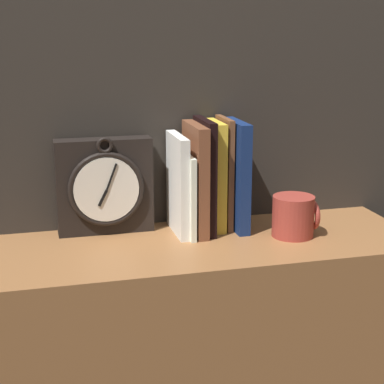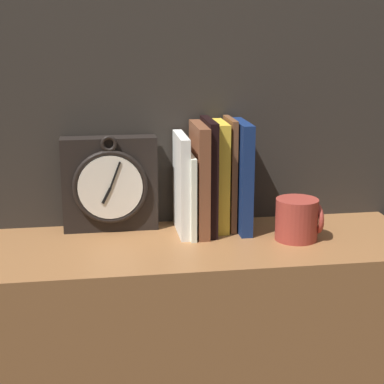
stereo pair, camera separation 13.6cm
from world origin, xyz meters
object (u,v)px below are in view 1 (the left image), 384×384
book_slot1_white (185,193)px  clock (105,186)px  book_slot5_brown (224,173)px  book_slot6_navy (236,175)px  book_slot0_white (178,184)px  mug (294,216)px  book_slot2_brown (195,179)px  book_slot4_yellow (214,175)px  book_slot3_black (205,176)px

book_slot1_white → clock: bearing=165.3°
book_slot5_brown → book_slot6_navy: (0.02, -0.02, -0.00)m
book_slot0_white → mug: size_ratio=2.26×
book_slot6_navy → book_slot1_white: bearing=-177.0°
book_slot1_white → book_slot6_navy: 0.13m
book_slot0_white → book_slot1_white: 0.03m
mug → clock: bearing=161.9°
book_slot2_brown → mug: book_slot2_brown is taller
book_slot0_white → book_slot1_white: bearing=-15.1°
book_slot5_brown → mug: (0.13, -0.11, -0.08)m
clock → book_slot2_brown: bearing=-12.6°
book_slot1_white → book_slot5_brown: size_ratio=0.72×
clock → book_slot4_yellow: bearing=-6.1°
clock → book_slot5_brown: (0.27, -0.02, 0.02)m
book_slot1_white → book_slot4_yellow: 0.08m
book_slot2_brown → book_slot3_black: (0.02, 0.00, 0.00)m
clock → book_slot5_brown: bearing=-5.0°
book_slot5_brown → book_slot6_navy: 0.03m
book_slot0_white → book_slot5_brown: 0.12m
clock → book_slot2_brown: (0.20, -0.04, 0.02)m
book_slot4_yellow → book_slot5_brown: size_ratio=0.97×
book_slot2_brown → book_slot5_brown: book_slot5_brown is taller
clock → book_slot5_brown: 0.27m
clock → book_slot3_black: (0.22, -0.04, 0.02)m
book_slot6_navy → mug: (0.11, -0.09, -0.08)m
book_slot3_black → book_slot4_yellow: size_ratio=1.03×
book_slot4_yellow → book_slot1_white: bearing=-164.9°
book_slot1_white → book_slot4_yellow: size_ratio=0.74×
book_slot2_brown → book_slot6_navy: book_slot6_navy is taller
book_slot0_white → book_slot6_navy: size_ratio=0.90×
book_slot0_white → book_slot6_navy: bearing=0.8°
book_slot2_brown → book_slot6_navy: 0.10m
book_slot0_white → book_slot2_brown: book_slot2_brown is taller
book_slot1_white → book_slot5_brown: (0.10, 0.02, 0.04)m
book_slot2_brown → book_slot3_black: size_ratio=0.96×
book_slot0_white → clock: bearing=165.4°
book_slot4_yellow → mug: book_slot4_yellow is taller
book_slot2_brown → book_slot3_black: book_slot3_black is taller
clock → book_slot2_brown: book_slot2_brown is taller
book_slot3_black → book_slot6_navy: size_ratio=1.03×
clock → book_slot6_navy: 0.30m
book_slot3_black → mug: 0.22m
mug → book_slot2_brown: bearing=156.9°
book_slot6_navy → book_slot0_white: bearing=-179.2°
book_slot5_brown → mug: 0.19m
book_slot5_brown → book_slot4_yellow: bearing=-174.7°
clock → book_slot0_white: (0.16, -0.04, 0.00)m
book_slot0_white → book_slot4_yellow: 0.09m
book_slot0_white → mug: bearing=-20.3°
book_slot0_white → book_slot4_yellow: size_ratio=0.90×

